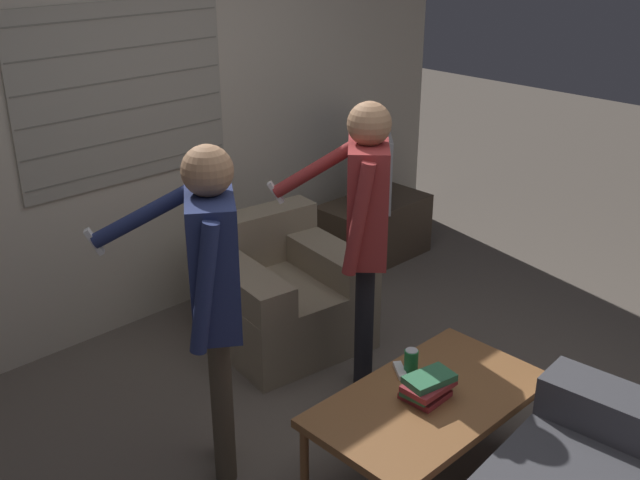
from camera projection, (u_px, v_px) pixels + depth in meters
The scene contains 12 objects.
ground_plane at pixel (393, 447), 3.73m from camera, with size 16.00×16.00×0.00m, color #665B51.
wall_back at pixel (149, 121), 4.56m from camera, with size 5.20×0.08×2.55m.
armchair_beige at pixel (279, 293), 4.60m from camera, with size 0.95×0.96×0.74m.
coffee_table at pixel (429, 404), 3.37m from camera, with size 1.12×0.62×0.45m.
tv_stand at pixel (374, 229), 5.71m from camera, with size 0.85×0.46×0.47m.
tv at pixel (375, 167), 5.51m from camera, with size 0.59×0.59×0.54m.
person_left_standing at pixel (211, 277), 3.19m from camera, with size 0.54×0.77×1.60m.
person_right_standing at pixel (365, 218), 3.80m from camera, with size 0.47×0.75×1.62m.
book_stack at pixel (427, 387), 3.32m from camera, with size 0.24×0.19×0.12m.
soda_can at pixel (411, 362), 3.50m from camera, with size 0.07×0.07×0.13m.
spare_remote at pixel (400, 371), 3.52m from camera, with size 0.11×0.13×0.02m.
floor_fan at pixel (316, 265), 5.18m from camera, with size 0.34×0.20×0.43m.
Camera 1 is at (-2.35, -1.91, 2.44)m, focal length 42.00 mm.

